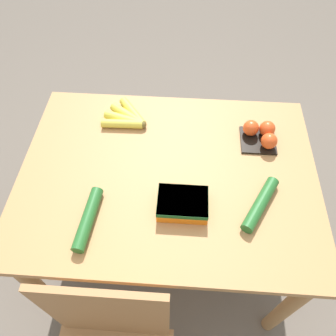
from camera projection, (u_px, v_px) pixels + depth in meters
ground_plane at (168, 247)px, 1.89m from camera, size 12.00×12.00×0.00m
dining_table at (168, 187)px, 1.38m from camera, size 1.18×0.87×0.74m
banana_bunch at (127, 118)px, 1.44m from camera, size 0.20×0.18×0.04m
tomato_pack at (261, 134)px, 1.36m from camera, size 0.15×0.15×0.08m
carrot_bag at (183, 203)px, 1.17m from camera, size 0.18×0.13×0.06m
cucumber_near at (88, 219)px, 1.15m from camera, size 0.07×0.24×0.05m
cucumber_far at (260, 204)px, 1.18m from camera, size 0.16×0.23×0.05m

